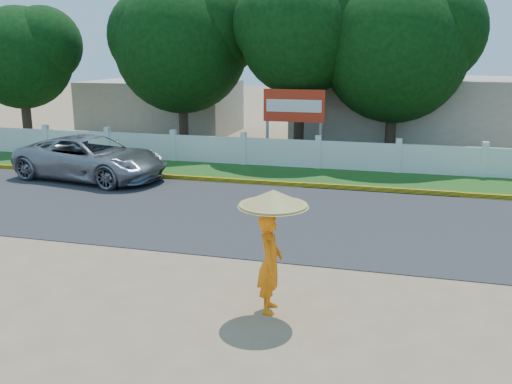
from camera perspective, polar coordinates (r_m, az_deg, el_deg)
ground at (r=11.74m, az=-2.57°, el=-8.48°), size 120.00×120.00×0.00m
road at (r=15.83m, az=2.36°, el=-2.40°), size 60.00×7.00×0.02m
grass_verge at (r=20.83m, az=5.56°, el=1.59°), size 60.00×3.50×0.03m
curb at (r=19.18m, az=4.71°, el=0.72°), size 40.00×0.18×0.16m
fence at (r=22.13m, az=6.23°, el=3.72°), size 40.00×0.10×1.10m
building_near at (r=28.47m, az=14.50°, el=7.80°), size 10.00×6.00×3.20m
building_far at (r=32.35m, az=-9.40°, el=8.41°), size 8.00×5.00×2.80m
vehicle at (r=20.99m, az=-16.14°, el=3.29°), size 5.88×3.42×1.54m
monk_with_parasol at (r=9.80m, az=1.56°, el=-4.13°), size 1.21×1.21×2.21m
billboard at (r=23.18m, az=3.82°, el=8.22°), size 2.50×0.13×2.95m
tree_row at (r=24.76m, az=15.50°, el=14.60°), size 35.26×8.12×9.23m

